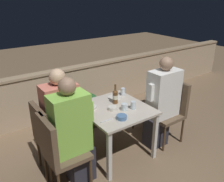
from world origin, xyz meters
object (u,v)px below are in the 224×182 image
person_white_polo (161,103)px  chair_right_far (156,98)px  chair_left_near (57,148)px  beer_bottle (115,96)px  chair_left_far (49,134)px  person_coral_top (64,120)px  person_green_blouse (73,133)px  chair_right_near (170,106)px

person_white_polo → chair_right_far: person_white_polo is taller
chair_left_near → beer_bottle: 1.08m
chair_left_far → person_coral_top: person_coral_top is taller
beer_bottle → person_green_blouse: bearing=-159.7°
chair_left_far → chair_right_near: size_ratio=1.00×
chair_left_near → person_green_blouse: (0.21, 0.00, 0.12)m
chair_left_far → chair_right_far: same height
person_white_polo → chair_left_near: bearing=179.8°
person_green_blouse → person_coral_top: (0.03, 0.32, 0.00)m
person_coral_top → person_white_polo: 1.41m
person_coral_top → chair_right_near: bearing=-11.8°
person_green_blouse → chair_right_far: person_green_blouse is taller
person_green_blouse → person_white_polo: person_green_blouse is taller
person_green_blouse → beer_bottle: size_ratio=4.87×
chair_left_far → person_white_polo: (1.58, -0.33, 0.11)m
chair_left_far → person_coral_top: bearing=-0.0°
person_green_blouse → chair_right_far: size_ratio=1.43×
person_white_polo → beer_bottle: bearing=153.5°
person_coral_top → chair_right_far: person_coral_top is taller
beer_bottle → chair_right_far: bearing=2.3°
chair_left_near → chair_left_far: size_ratio=1.00×
chair_left_near → chair_right_far: 1.88m
chair_left_near → person_green_blouse: size_ratio=0.70×
person_green_blouse → person_coral_top: bearing=84.6°
chair_left_far → person_white_polo: 1.61m
chair_left_far → beer_bottle: size_ratio=3.40×
chair_left_near → person_coral_top: person_coral_top is taller
person_white_polo → beer_bottle: size_ratio=4.85×
person_white_polo → chair_right_far: 0.43m
chair_right_near → person_white_polo: size_ratio=0.70×
chair_right_near → person_white_polo: person_white_polo is taller
beer_bottle → chair_right_near: bearing=-20.4°
person_green_blouse → beer_bottle: 0.86m
person_white_polo → chair_right_far: size_ratio=1.43×
chair_left_far → chair_right_far: 1.82m
chair_right_far → person_green_blouse: bearing=-168.7°
person_green_blouse → beer_bottle: person_green_blouse is taller
person_coral_top → chair_right_near: (1.58, -0.33, -0.12)m
person_coral_top → person_white_polo: size_ratio=1.01×
beer_bottle → person_white_polo: bearing=-26.5°
chair_right_far → beer_bottle: size_ratio=3.40×
person_coral_top → person_white_polo: bearing=-13.5°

